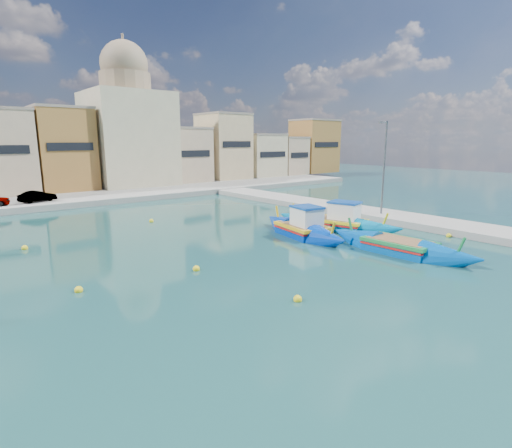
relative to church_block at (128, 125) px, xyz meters
name	(u,v)px	position (x,y,z in m)	size (l,w,h in m)	color
ground	(272,287)	(-10.00, -40.00, -8.41)	(160.00, 160.00, 0.00)	#164443
east_quay	(456,227)	(8.00, -40.00, -8.16)	(4.00, 70.00, 0.50)	gray
north_quay	(71,200)	(-10.00, -8.00, -8.11)	(80.00, 8.00, 0.60)	gray
north_townhouses	(106,152)	(-3.32, -0.64, -3.41)	(83.20, 7.87, 10.19)	tan
church_block	(128,125)	(0.00, 0.00, 0.00)	(10.00, 10.00, 19.10)	#C5BA93
quay_street_lamp	(384,167)	(7.44, -34.00, -4.07)	(1.18, 0.16, 8.00)	#595B60
luzzu_turquoise_cabin	(337,224)	(1.80, -34.02, -8.02)	(4.78, 10.32, 3.24)	#0072A4
luzzu_blue_cabin	(302,230)	(-1.79, -33.93, -8.01)	(3.92, 9.48, 3.26)	#0033A9
luzzu_blue_south	(399,248)	(-0.47, -40.50, -8.12)	(2.56, 9.72, 2.78)	#0051AA
mooring_buoys	(203,254)	(-9.67, -33.65, -8.33)	(23.42, 19.34, 0.36)	yellow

